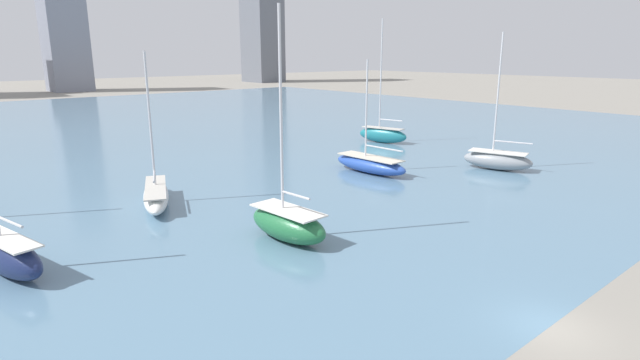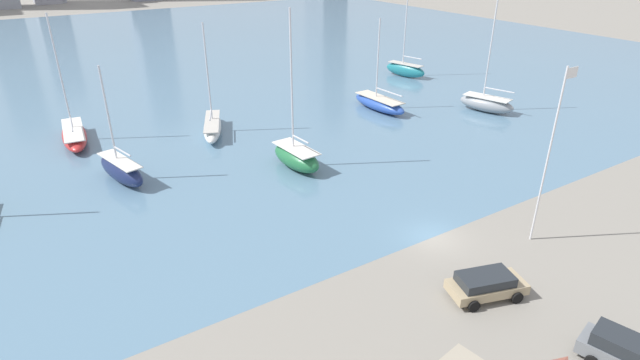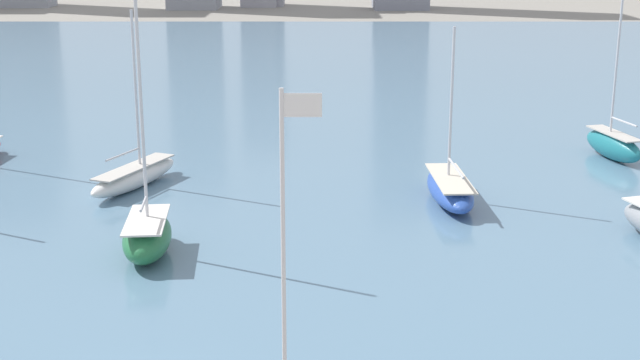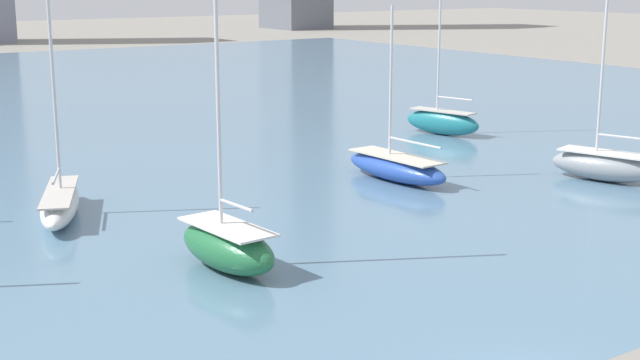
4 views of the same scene
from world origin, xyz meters
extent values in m
plane|color=gray|center=(0.00, 0.00, 0.00)|extent=(500.00, 500.00, 0.00)
cube|color=slate|center=(0.00, 70.00, 0.00)|extent=(180.00, 140.00, 0.00)
cylinder|color=silver|center=(5.85, -3.98, 6.35)|extent=(0.14, 0.14, 12.70)
cube|color=white|center=(6.47, -3.98, 12.20)|extent=(1.10, 0.03, 0.70)
ellipsoid|color=#236B3D|center=(-2.36, 16.04, 1.04)|extent=(3.03, 6.61, 2.07)
cube|color=silver|center=(-2.36, 16.04, 2.03)|extent=(2.48, 5.42, 0.10)
cube|color=#2D2D33|center=(-2.36, 16.04, 0.47)|extent=(0.25, 1.17, 0.93)
cylinder|color=silver|center=(-2.40, 16.52, 8.34)|extent=(0.18, 0.18, 12.52)
cylinder|color=silver|center=(-2.30, 15.26, 3.18)|extent=(0.34, 2.53, 0.14)
ellipsoid|color=#19234C|center=(-17.08, 21.87, 1.07)|extent=(3.44, 7.34, 2.12)
cube|color=silver|center=(-17.08, 21.87, 2.08)|extent=(2.82, 6.02, 0.10)
cube|color=#2D2D33|center=(-17.08, 21.87, 0.48)|extent=(0.45, 1.28, 0.96)
cylinder|color=silver|center=(-17.20, 22.39, 6.28)|extent=(0.18, 0.18, 8.30)
cylinder|color=silver|center=(-16.85, 20.93, 3.23)|extent=(0.84, 2.95, 0.14)
ellipsoid|color=gray|center=(26.42, 18.12, 0.95)|extent=(4.35, 7.36, 1.90)
cube|color=silver|center=(26.42, 18.12, 1.85)|extent=(3.57, 6.03, 0.10)
cube|color=#2D2D33|center=(26.42, 18.12, 0.43)|extent=(0.52, 1.24, 0.85)
cylinder|color=silver|center=(26.26, 18.62, 7.85)|extent=(0.18, 0.18, 11.90)
cylinder|color=silver|center=(26.81, 16.82, 3.00)|extent=(1.24, 3.64, 0.14)
ellipsoid|color=#284CA8|center=(15.33, 25.73, 0.83)|extent=(2.95, 8.96, 1.65)
cube|color=beige|center=(15.33, 25.73, 1.60)|extent=(2.42, 7.35, 0.10)
cube|color=#2D2D33|center=(15.33, 25.73, 0.38)|extent=(0.23, 1.60, 0.74)
cylinder|color=silver|center=(15.31, 26.40, 6.43)|extent=(0.18, 0.18, 9.55)
cylinder|color=silver|center=(15.41, 24.04, 2.75)|extent=(0.34, 4.73, 0.14)
ellipsoid|color=white|center=(-5.68, 29.08, 0.76)|extent=(5.45, 9.39, 1.51)
cube|color=#BCB7AD|center=(-5.68, 29.08, 1.46)|extent=(4.47, 7.70, 0.10)
cube|color=#2D2D33|center=(-5.68, 29.08, 0.34)|extent=(0.81, 1.62, 0.68)
cylinder|color=silver|center=(-5.40, 29.73, 6.73)|extent=(0.18, 0.18, 10.45)
cylinder|color=silver|center=(-6.13, 28.02, 2.61)|extent=(1.59, 3.48, 0.14)
ellipsoid|color=#1E757F|center=(29.39, 36.91, 1.03)|extent=(3.40, 7.31, 2.04)
cube|color=#BCB7AD|center=(29.39, 36.91, 2.00)|extent=(2.79, 5.99, 0.10)
cube|color=#2D2D33|center=(29.39, 36.91, 0.46)|extent=(0.46, 1.28, 0.92)
cylinder|color=silver|center=(29.27, 37.43, 9.08)|extent=(0.18, 0.18, 14.07)
cylinder|color=silver|center=(29.67, 35.79, 3.15)|extent=(0.94, 3.31, 0.14)
ellipsoid|color=#B72828|center=(-19.16, 34.56, 0.74)|extent=(3.33, 10.03, 1.48)
cube|color=silver|center=(-19.16, 34.56, 1.43)|extent=(2.73, 8.23, 0.10)
cube|color=#2D2D33|center=(-19.16, 34.56, 0.34)|extent=(0.33, 1.78, 0.66)
cylinder|color=silver|center=(-19.09, 35.30, 7.37)|extent=(0.18, 0.18, 11.78)
cylinder|color=silver|center=(-19.32, 32.89, 2.58)|extent=(0.60, 4.83, 0.14)
cube|color=#23282D|center=(-0.47, -14.62, 1.51)|extent=(2.60, 4.30, 0.75)
cylinder|color=black|center=(0.09, -12.88, 0.34)|extent=(0.42, 0.72, 0.67)
cube|color=tan|center=(-1.97, -6.59, 0.68)|extent=(5.10, 3.35, 0.62)
cube|color=#23282D|center=(-2.15, -6.53, 1.29)|extent=(3.68, 2.70, 0.60)
cylinder|color=black|center=(-0.27, -6.02, 0.37)|extent=(0.79, 0.49, 0.74)
cylinder|color=black|center=(-0.89, -8.02, 0.37)|extent=(0.79, 0.49, 0.74)
cylinder|color=black|center=(-3.06, -5.16, 0.37)|extent=(0.79, 0.49, 0.74)
cylinder|color=black|center=(-3.67, -7.15, 0.37)|extent=(0.79, 0.49, 0.74)
camera|label=1|loc=(-20.55, -8.40, 11.73)|focal=28.00mm
camera|label=2|loc=(-23.68, -21.82, 19.92)|focal=28.00mm
camera|label=3|loc=(6.96, -29.25, 17.15)|focal=50.00mm
camera|label=4|loc=(-20.65, -18.04, 13.01)|focal=50.00mm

